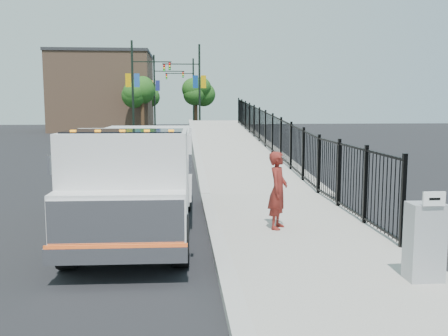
{
  "coord_description": "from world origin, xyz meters",
  "views": [
    {
      "loc": [
        -0.73,
        -11.18,
        2.92
      ],
      "look_at": [
        0.4,
        2.0,
        1.21
      ],
      "focal_mm": 40.0,
      "sensor_mm": 36.0,
      "label": 1
    }
  ],
  "objects": [
    {
      "name": "light_pole_2",
      "position": [
        -3.21,
        42.72,
        4.36
      ],
      "size": [
        3.77,
        0.22,
        8.0
      ],
      "color": "black",
      "rests_on": "ground"
    },
    {
      "name": "light_pole_0",
      "position": [
        -4.36,
        30.68,
        4.36
      ],
      "size": [
        3.77,
        0.22,
        8.0
      ],
      "color": "black",
      "rests_on": "ground"
    },
    {
      "name": "utility_cabinet",
      "position": [
        3.1,
        -3.79,
        0.75
      ],
      "size": [
        0.55,
        0.4,
        1.25
      ],
      "primitive_type": "cube",
      "color": "gray",
      "rests_on": "sidewalk"
    },
    {
      "name": "light_pole_3",
      "position": [
        0.4,
        46.59,
        4.36
      ],
      "size": [
        3.78,
        0.22,
        8.0
      ],
      "color": "black",
      "rests_on": "ground"
    },
    {
      "name": "curb",
      "position": [
        0.0,
        -2.0,
        0.08
      ],
      "size": [
        0.3,
        12.0,
        0.16
      ],
      "primitive_type": "cube",
      "color": "#ADAAA3",
      "rests_on": "ground"
    },
    {
      "name": "light_pole_1",
      "position": [
        0.6,
        32.88,
        4.36
      ],
      "size": [
        3.78,
        0.22,
        8.0
      ],
      "color": "black",
      "rests_on": "ground"
    },
    {
      "name": "sidewalk",
      "position": [
        1.93,
        -2.0,
        0.06
      ],
      "size": [
        3.55,
        12.0,
        0.12
      ],
      "primitive_type": "cube",
      "color": "#9E998E",
      "rests_on": "ground"
    },
    {
      "name": "iron_fence",
      "position": [
        3.55,
        12.0,
        0.9
      ],
      "size": [
        0.1,
        28.0,
        1.8
      ],
      "primitive_type": "cube",
      "color": "black",
      "rests_on": "ground"
    },
    {
      "name": "debris",
      "position": [
        1.85,
        1.89,
        0.16
      ],
      "size": [
        0.31,
        0.31,
        0.08
      ],
      "primitive_type": "ellipsoid",
      "color": "silver",
      "rests_on": "sidewalk"
    },
    {
      "name": "truck",
      "position": [
        -1.7,
        0.07,
        1.39
      ],
      "size": [
        2.52,
        7.25,
        2.46
      ],
      "rotation": [
        0.0,
        0.0,
        -0.03
      ],
      "color": "black",
      "rests_on": "ground"
    },
    {
      "name": "arrow_sign",
      "position": [
        3.1,
        -4.01,
        1.48
      ],
      "size": [
        0.35,
        0.04,
        0.22
      ],
      "primitive_type": "cube",
      "color": "white",
      "rests_on": "utility_cabinet"
    },
    {
      "name": "tree_1",
      "position": [
        0.78,
        39.71,
        3.91
      ],
      "size": [
        2.23,
        2.23,
        5.12
      ],
      "color": "#382314",
      "rests_on": "ground"
    },
    {
      "name": "building",
      "position": [
        -9.0,
        44.0,
        4.0
      ],
      "size": [
        10.0,
        10.0,
        8.0
      ],
      "primitive_type": "cube",
      "color": "#8C664C",
      "rests_on": "ground"
    },
    {
      "name": "ramp",
      "position": [
        2.12,
        16.0,
        0.0
      ],
      "size": [
        3.95,
        24.06,
        3.19
      ],
      "primitive_type": "cube",
      "rotation": [
        0.06,
        0.0,
        0.0
      ],
      "color": "#9E998E",
      "rests_on": "ground"
    },
    {
      "name": "tree_0",
      "position": [
        -4.39,
        37.12,
        3.95
      ],
      "size": [
        2.66,
        2.66,
        5.33
      ],
      "color": "#382314",
      "rests_on": "ground"
    },
    {
      "name": "worker",
      "position": [
        1.41,
        -0.32,
        0.99
      ],
      "size": [
        0.64,
        0.75,
        1.74
      ],
      "primitive_type": "imported",
      "rotation": [
        0.0,
        0.0,
        1.14
      ],
      "color": "maroon",
      "rests_on": "sidewalk"
    },
    {
      "name": "ground",
      "position": [
        0.0,
        0.0,
        0.0
      ],
      "size": [
        120.0,
        120.0,
        0.0
      ],
      "primitive_type": "plane",
      "color": "black",
      "rests_on": "ground"
    },
    {
      "name": "tree_2",
      "position": [
        -4.67,
        47.93,
        3.95
      ],
      "size": [
        2.71,
        2.71,
        5.35
      ],
      "color": "#382314",
      "rests_on": "ground"
    }
  ]
}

